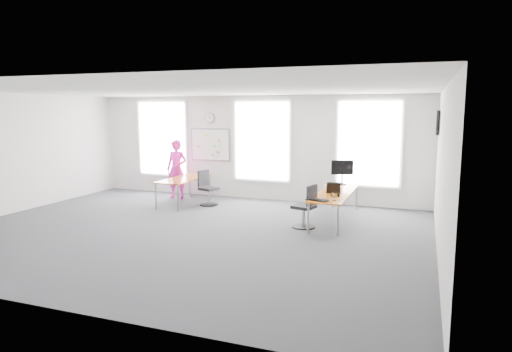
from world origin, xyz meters
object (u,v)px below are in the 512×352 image
at_px(desk_right, 335,194).
at_px(chair_left, 207,190).
at_px(monitor, 342,170).
at_px(desk_left, 184,180).
at_px(headphones, 335,195).
at_px(person, 177,169).
at_px(keyboard, 317,200).
at_px(chair_right, 306,209).

height_order(desk_right, chair_left, chair_left).
bearing_deg(monitor, desk_right, -106.54).
height_order(desk_left, headphones, headphones).
bearing_deg(monitor, headphones, -103.90).
height_order(desk_left, monitor, monitor).
relative_size(person, keyboard, 3.55).
bearing_deg(chair_left, monitor, -62.35).
xyz_separation_m(chair_left, keyboard, (3.44, -1.71, 0.28)).
height_order(keyboard, headphones, headphones).
xyz_separation_m(person, keyboard, (4.70, -2.26, -0.17)).
distance_m(chair_left, monitor, 3.67).
bearing_deg(desk_left, headphones, -13.93).
distance_m(chair_left, person, 1.45).
xyz_separation_m(chair_right, chair_left, (-3.14, 1.46, -0.01)).
height_order(keyboard, monitor, monitor).
relative_size(chair_right, chair_left, 1.02).
bearing_deg(desk_right, chair_right, -117.69).
bearing_deg(headphones, desk_left, 177.71).
relative_size(chair_left, keyboard, 1.96).
bearing_deg(monitor, chair_right, -120.42).
distance_m(desk_right, desk_left, 4.32).
bearing_deg(keyboard, chair_right, 159.57).
bearing_deg(desk_right, monitor, 92.43).
relative_size(chair_right, person, 0.56).
distance_m(desk_right, keyboard, 1.16).
bearing_deg(desk_left, chair_right, -20.29).
xyz_separation_m(desk_right, person, (-4.88, 1.12, 0.23)).
bearing_deg(chair_right, desk_right, 167.05).
relative_size(desk_left, monitor, 3.12).
height_order(chair_left, keyboard, chair_left).
bearing_deg(keyboard, desk_right, 100.31).
relative_size(person, headphones, 9.57).
xyz_separation_m(chair_left, headphones, (3.72, -1.14, 0.31)).
xyz_separation_m(desk_right, chair_right, (-0.47, -0.90, -0.21)).
distance_m(chair_right, chair_left, 3.47).
distance_m(desk_right, chair_right, 1.04).
xyz_separation_m(desk_right, chair_left, (-3.61, 0.57, -0.22)).
distance_m(chair_right, monitor, 2.21).
bearing_deg(monitor, desk_left, 169.97).
xyz_separation_m(desk_left, person, (-0.59, 0.61, 0.21)).
bearing_deg(person, desk_right, -15.13).
bearing_deg(person, chair_left, -25.88).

